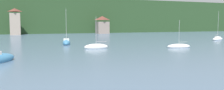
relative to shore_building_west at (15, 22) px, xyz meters
name	(u,v)px	position (x,y,z in m)	size (l,w,h in m)	color
wooded_hillside	(11,19)	(-2.86, 35.88, 1.73)	(352.00, 53.10, 28.64)	#264223
shore_building_west	(15,22)	(0.00, 0.00, 0.00)	(3.74, 4.35, 9.72)	gray
shore_building_westcentral	(102,25)	(33.57, 0.24, -1.22)	(5.01, 4.85, 7.22)	gray
sailboat_far_0	(96,47)	(14.11, -55.93, -4.47)	(4.16, 1.27, 5.75)	white
sailboat_far_2	(179,46)	(28.08, -59.73, -4.51)	(4.39, 1.98, 5.06)	white
sailboat_far_5	(218,39)	(49.00, -47.10, -4.45)	(5.06, 3.42, 7.59)	white
sailboat_far_8	(66,43)	(10.73, -46.26, -4.37)	(2.43, 5.14, 7.53)	teal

